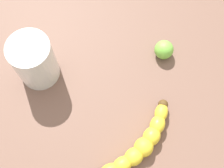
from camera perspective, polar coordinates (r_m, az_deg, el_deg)
The scene contains 4 objects.
wooden_tabletop at distance 70.10cm, azimuth -5.79°, elevation -3.03°, with size 120.00×120.00×3.00cm, color brown.
banana at distance 64.07cm, azimuth 5.37°, elevation -11.18°, with size 17.66×14.79×3.96cm.
smoothie_glass at distance 67.39cm, azimuth -14.24°, elevation 4.08°, with size 9.01×9.01×12.16cm.
lime_fruit at distance 71.58cm, azimuth 9.69°, elevation 6.34°, with size 4.42×4.42×4.42cm, color #75C142.
Camera 1 is at (-3.79, 22.30, 67.85)cm, focal length 48.87 mm.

